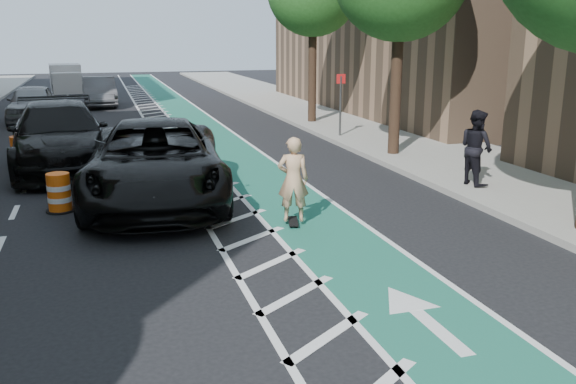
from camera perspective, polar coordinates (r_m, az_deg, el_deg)
name	(u,v)px	position (r m, az deg, el deg)	size (l,w,h in m)	color
ground	(186,273)	(10.49, -9.57, -7.53)	(120.00, 120.00, 0.00)	black
bike_lane	(234,155)	(20.48, -5.07, 3.46)	(2.00, 90.00, 0.01)	#1B5F4D
buffer_strip	(189,158)	(20.23, -9.23, 3.19)	(1.40, 90.00, 0.01)	silver
sidewalk_right	(409,143)	(22.70, 11.23, 4.50)	(5.00, 90.00, 0.15)	gray
curb_right	(346,147)	(21.66, 5.48, 4.25)	(0.12, 90.00, 0.16)	gray
sign_post	(340,104)	(23.52, 4.93, 8.20)	(0.35, 0.08, 2.47)	#4C4C4C
skateboard	(293,221)	(12.89, 0.47, -2.75)	(0.36, 0.72, 0.09)	black
skateboarder	(293,179)	(12.66, 0.48, 1.19)	(0.65, 0.43, 1.79)	tan
suv_near	(155,162)	(14.91, -12.29, 2.78)	(3.19, 6.91, 1.92)	black
suv_far	(59,136)	(19.50, -20.61, 4.93)	(2.73, 6.72, 1.95)	black
car_silver	(32,103)	(30.98, -22.81, 7.69)	(1.99, 4.96, 1.69)	gray
car_grey	(99,92)	(36.49, -17.23, 8.97)	(1.71, 4.91, 1.62)	#56575B
pedestrian	(476,148)	(16.30, 17.19, 4.00)	(0.94, 0.73, 1.93)	black
box_truck	(66,79)	(46.90, -20.07, 9.90)	(2.35, 4.68, 1.89)	silver
barrel_a	(59,194)	(14.72, -20.62, -0.14)	(0.65, 0.65, 0.89)	#F65C0C
barrel_b	(22,154)	(19.61, -23.63, 3.24)	(0.76, 0.76, 1.03)	#FD590D
barrel_c	(68,129)	(24.44, -19.93, 5.52)	(0.72, 0.72, 0.98)	#FF5B0D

